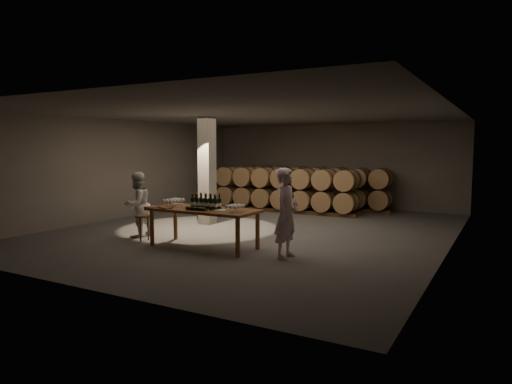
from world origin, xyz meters
The scene contains 15 objects.
room centered at (-1.80, 0.20, 1.60)m, with size 12.00×12.00×12.00m.
tasting_table centered at (0.00, -2.50, 0.80)m, with size 2.60×1.10×0.90m.
barrel_stack_back centered at (-0.57, 5.20, 0.83)m, with size 6.26×0.95×1.57m.
barrel_stack_front centered at (-0.96, 3.80, 0.83)m, with size 5.48×0.95×1.57m.
bottle_cluster centered at (0.06, -2.50, 1.03)m, with size 0.74×0.24×0.36m.
lying_bottles centered at (0.04, -2.83, 0.94)m, with size 0.61×0.08×0.08m.
glass_cluster_left centered at (-0.85, -2.53, 1.04)m, with size 0.31×0.53×0.19m.
glass_cluster_right centered at (0.90, -2.58, 1.02)m, with size 0.30×0.41×0.16m.
plate centered at (0.52, -2.59, 0.91)m, with size 0.28×0.28×0.02m, color white.
notebook_near centered at (-0.80, -2.88, 0.92)m, with size 0.26×0.21×0.03m, color #995937.
notebook_corner centered at (-1.18, -2.92, 0.91)m, with size 0.23×0.29×0.02m, color #995937.
pen centered at (-0.66, -2.90, 0.91)m, with size 0.01×0.01×0.12m, color black.
stool centered at (-1.78, -2.59, 0.51)m, with size 0.38×0.38×0.63m.
person_man centered at (2.09, -2.49, 0.94)m, with size 0.69×0.45×1.88m, color silver.
person_woman centered at (-2.22, -2.31, 0.84)m, with size 0.81×0.63×1.67m, color silver.
Camera 1 is at (6.11, -10.96, 2.29)m, focal length 32.00 mm.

